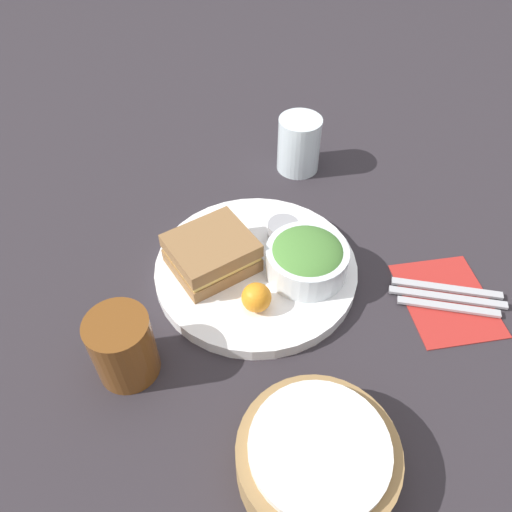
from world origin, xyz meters
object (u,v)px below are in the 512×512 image
Objects in this scene: sandwich at (212,253)px; spoon at (448,307)px; bread_basket at (317,458)px; fork at (447,288)px; water_glass at (299,144)px; drink_glass at (123,347)px; salad_bowl at (307,258)px; dressing_cup at (283,231)px; plate at (256,269)px; knife at (447,297)px.

sandwich is 0.36m from spoon.
bread_basket is 1.12× the size of fork.
water_glass reaches higher than spoon.
bread_basket is (-0.22, 0.17, -0.02)m from drink_glass.
spoon is at bearing -177.32° from drink_glass.
drink_glass is 0.28m from bread_basket.
drink_glass reaches higher than salad_bowl.
dressing_cup reaches higher than spoon.
bread_basket is (0.05, 0.28, -0.02)m from salad_bowl.
dressing_cup is (-0.12, -0.04, -0.01)m from sandwich.
bread_basket is (0.03, 0.36, -0.00)m from dressing_cup.
dressing_cup reaches higher than plate.
fork is (-0.26, -0.23, -0.03)m from bread_basket.
knife is (-0.34, 0.11, -0.04)m from sandwich.
drink_glass reaches higher than bread_basket.
fork is (-0.21, 0.06, -0.04)m from salad_bowl.
plate is 1.91× the size of fork.
knife is (-0.47, -0.04, -0.04)m from drink_glass.
plate is at bearing -18.99° from salad_bowl.
salad_bowl is at bearing -157.21° from drink_glass.
sandwich is 0.82× the size of bread_basket.
drink_glass reaches higher than spoon.
drink_glass reaches higher than fork.
water_glass is (-0.11, -0.57, 0.02)m from bread_basket.
knife is (-0.26, -0.21, -0.03)m from bread_basket.
salad_bowl is (-0.14, 0.04, 0.00)m from sandwich.
bread_basket reaches higher than knife.
spoon is at bearing -142.47° from bread_basket.
salad_bowl reaches higher than knife.
salad_bowl reaches higher than dressing_cup.
bread_basket is 0.35m from fork.
sandwich is at bearing -131.12° from drink_glass.
plate is 6.21× the size of dressing_cup.
fork is 0.95× the size of knife.
sandwich reaches higher than plate.
salad_bowl is 0.72× the size of knife.
sandwich is 0.20m from drink_glass.
knife is 1.63× the size of water_glass.
knife is at bearing 146.36° from dressing_cup.
sandwich reaches higher than fork.
bread_basket is at bearing 79.25° from salad_bowl.
bread_basket reaches higher than spoon.
drink_glass is at bearing 51.01° from water_glass.
spoon is at bearing 155.20° from salad_bowl.
bread_basket is at bearing 79.46° from water_glass.
drink_glass is at bearing -157.55° from spoon.
salad_bowl reaches higher than bread_basket.
sandwich reaches higher than spoon.
dressing_cup is 0.29× the size of knife.
knife is 0.39m from water_glass.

